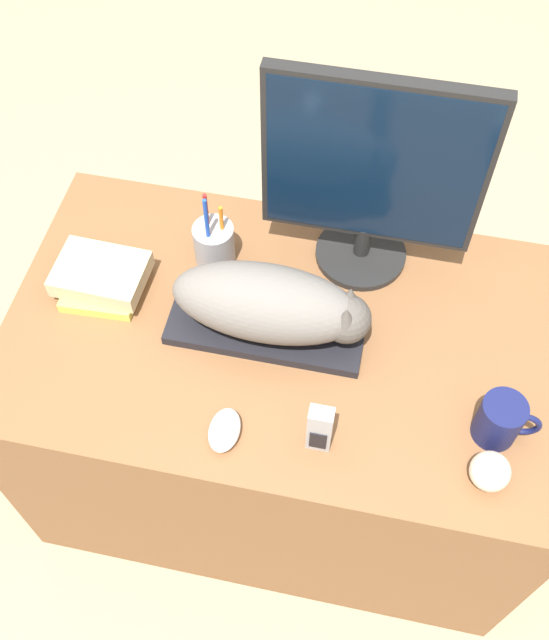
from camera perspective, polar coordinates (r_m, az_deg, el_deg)
The scene contains 11 objects.
ground_plane at distance 2.12m, azimuth -1.46°, elevation -19.71°, with size 12.00×12.00×0.00m, color #998466.
desk at distance 1.91m, azimuth 0.68°, elevation -6.74°, with size 1.21×0.72×0.71m.
keyboard at distance 1.59m, azimuth -0.64°, elevation -0.60°, with size 0.42×0.16×0.02m.
cat at distance 1.51m, azimuth -0.05°, elevation 1.19°, with size 0.41×0.17×0.16m.
monitor at distance 1.54m, azimuth 7.49°, elevation 11.03°, with size 0.45×0.21×0.49m.
computer_mouse at distance 1.47m, azimuth -3.83°, elevation -8.37°, with size 0.06×0.10×0.04m.
coffee_mug at distance 1.50m, azimuth 16.86°, elevation -7.32°, with size 0.12×0.09×0.11m.
pen_cup at distance 1.68m, azimuth -4.62°, elevation 5.83°, with size 0.09×0.09×0.21m.
baseball at distance 1.47m, azimuth 16.10°, elevation -11.02°, with size 0.08×0.08×0.08m.
phone at distance 1.42m, azimuth 3.48°, elevation -8.27°, with size 0.05×0.03×0.13m.
book_stack at distance 1.69m, azimuth -13.01°, elevation 3.19°, with size 0.20×0.17×0.07m.
Camera 1 is at (0.16, -0.50, 2.06)m, focal length 42.00 mm.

